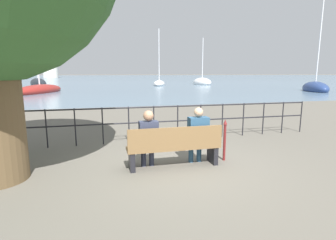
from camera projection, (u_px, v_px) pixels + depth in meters
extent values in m
plane|color=#605B51|center=(174.00, 166.00, 5.69)|extent=(1000.00, 1000.00, 0.00)
cube|color=slate|center=(103.00, 77.00, 158.90)|extent=(600.00, 300.00, 0.01)
cube|color=brown|center=(174.00, 147.00, 5.62)|extent=(2.01, 0.45, 0.05)
cube|color=brown|center=(176.00, 138.00, 5.38)|extent=(2.01, 0.04, 0.45)
cube|color=black|center=(132.00, 160.00, 5.44)|extent=(0.10, 0.41, 0.40)
cube|color=black|center=(212.00, 154.00, 5.87)|extent=(0.10, 0.41, 0.40)
cylinder|color=#2D3347|center=(144.00, 156.00, 5.65)|extent=(0.11, 0.11, 0.45)
cylinder|color=#2D3347|center=(152.00, 155.00, 5.69)|extent=(0.11, 0.11, 0.45)
cube|color=#2D3347|center=(148.00, 145.00, 5.53)|extent=(0.33, 0.26, 0.14)
cube|color=#2D3347|center=(149.00, 135.00, 5.41)|extent=(0.39, 0.24, 0.57)
sphere|color=#A87A5B|center=(148.00, 116.00, 5.34)|extent=(0.21, 0.21, 0.21)
cylinder|color=navy|center=(191.00, 152.00, 5.91)|extent=(0.11, 0.11, 0.45)
cylinder|color=navy|center=(199.00, 152.00, 5.95)|extent=(0.11, 0.11, 0.45)
cube|color=navy|center=(197.00, 141.00, 5.80)|extent=(0.37, 0.26, 0.14)
cube|color=navy|center=(198.00, 131.00, 5.67)|extent=(0.43, 0.24, 0.61)
sphere|color=tan|center=(199.00, 112.00, 5.60)|extent=(0.20, 0.20, 0.20)
cylinder|color=black|center=(16.00, 130.00, 6.82)|extent=(0.04, 0.04, 1.05)
cylinder|color=black|center=(46.00, 129.00, 6.99)|extent=(0.04, 0.04, 1.05)
cylinder|color=black|center=(75.00, 127.00, 7.17)|extent=(0.04, 0.04, 1.05)
cylinder|color=black|center=(103.00, 126.00, 7.35)|extent=(0.04, 0.04, 1.05)
cylinder|color=black|center=(129.00, 125.00, 7.52)|extent=(0.04, 0.04, 1.05)
cylinder|color=black|center=(154.00, 124.00, 7.70)|extent=(0.04, 0.04, 1.05)
cylinder|color=black|center=(178.00, 123.00, 7.88)|extent=(0.04, 0.04, 1.05)
cylinder|color=black|center=(200.00, 121.00, 8.05)|extent=(0.04, 0.04, 1.05)
cylinder|color=black|center=(222.00, 120.00, 8.23)|extent=(0.04, 0.04, 1.05)
cylinder|color=black|center=(243.00, 119.00, 8.41)|extent=(0.04, 0.04, 1.05)
cylinder|color=black|center=(263.00, 119.00, 8.58)|extent=(0.04, 0.04, 1.05)
cylinder|color=black|center=(282.00, 118.00, 8.76)|extent=(0.04, 0.04, 1.05)
cylinder|color=black|center=(301.00, 117.00, 8.94)|extent=(0.04, 0.04, 1.05)
cylinder|color=black|center=(154.00, 107.00, 7.61)|extent=(10.24, 0.04, 0.04)
cylinder|color=black|center=(154.00, 122.00, 7.69)|extent=(10.24, 0.04, 0.04)
cylinder|color=maroon|center=(224.00, 142.00, 6.00)|extent=(0.06, 0.06, 0.85)
cone|color=maroon|center=(225.00, 122.00, 5.91)|extent=(0.09, 0.09, 0.12)
ellipsoid|color=black|center=(38.00, 84.00, 42.72)|extent=(4.70, 7.68, 1.77)
cylinder|color=silver|center=(36.00, 54.00, 41.90)|extent=(0.14, 0.14, 8.23)
ellipsoid|color=white|center=(159.00, 84.00, 44.13)|extent=(3.60, 6.87, 1.21)
cylinder|color=silver|center=(159.00, 56.00, 43.32)|extent=(0.14, 0.14, 8.56)
ellipsoid|color=navy|center=(315.00, 89.00, 29.35)|extent=(4.11, 5.86, 1.57)
cylinder|color=silver|center=(320.00, 42.00, 28.46)|extent=(0.14, 0.14, 9.20)
ellipsoid|color=maroon|center=(40.00, 90.00, 27.11)|extent=(4.54, 8.04, 1.23)
cylinder|color=silver|center=(35.00, 36.00, 26.16)|extent=(0.14, 0.14, 10.09)
ellipsoid|color=white|center=(202.00, 83.00, 47.34)|extent=(2.86, 5.52, 1.74)
cylinder|color=silver|center=(203.00, 59.00, 46.61)|extent=(0.14, 0.14, 7.28)
cylinder|color=silver|center=(49.00, 51.00, 117.51)|extent=(6.38, 6.38, 23.44)
cylinder|color=#2D2D33|center=(46.00, 21.00, 115.20)|extent=(4.47, 4.47, 2.86)
cone|color=#4C1E19|center=(46.00, 15.00, 114.75)|extent=(5.11, 5.11, 2.29)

